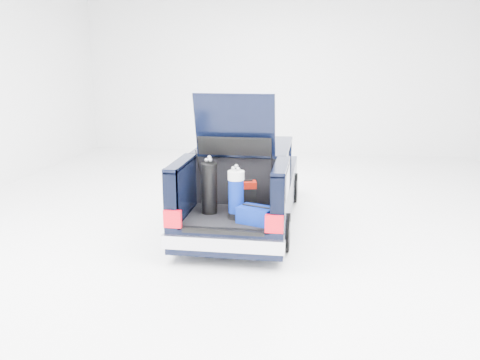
% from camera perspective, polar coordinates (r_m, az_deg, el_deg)
% --- Properties ---
extents(ground, '(14.00, 14.00, 0.00)m').
position_cam_1_polar(ground, '(9.52, 0.46, -4.68)').
color(ground, white).
rests_on(ground, ground).
extents(car, '(1.87, 4.65, 2.47)m').
position_cam_1_polar(car, '(9.43, 0.56, -0.60)').
color(car, black).
rests_on(car, ground).
extents(red_suitcase, '(0.34, 0.26, 0.51)m').
position_cam_1_polar(red_suitcase, '(8.09, 0.71, -1.82)').
color(red_suitcase, '#790D04').
rests_on(red_suitcase, car).
extents(black_golf_bag, '(0.33, 0.34, 0.90)m').
position_cam_1_polar(black_golf_bag, '(7.94, -3.47, -0.89)').
color(black_golf_bag, black).
rests_on(black_golf_bag, car).
extents(blue_golf_bag, '(0.28, 0.28, 0.84)m').
position_cam_1_polar(blue_golf_bag, '(7.69, -0.44, -1.61)').
color(blue_golf_bag, black).
rests_on(blue_golf_bag, car).
extents(blue_duffel, '(0.59, 0.49, 0.27)m').
position_cam_1_polar(blue_duffel, '(7.55, 1.80, -3.94)').
color(blue_duffel, navy).
rests_on(blue_duffel, car).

